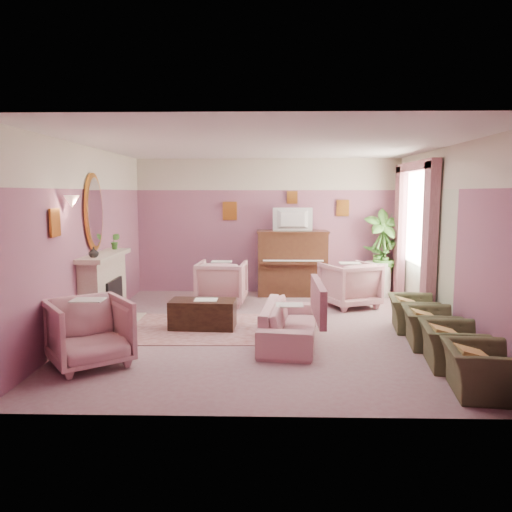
{
  "coord_description": "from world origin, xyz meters",
  "views": [
    {
      "loc": [
        0.0,
        -7.47,
        2.1
      ],
      "look_at": [
        -0.19,
        0.4,
        1.1
      ],
      "focal_mm": 35.0,
      "sensor_mm": 36.0,
      "label": 1
    }
  ],
  "objects_px": {
    "coffee_table": "(203,314)",
    "television": "(293,217)",
    "piano": "(292,264)",
    "sofa": "(289,316)",
    "olive_chair_b": "(452,339)",
    "floral_armchair_front": "(89,329)",
    "olive_chair_d": "(413,308)",
    "floral_armchair_left": "(222,280)",
    "olive_chair_a": "(480,362)",
    "olive_chair_c": "(430,322)",
    "side_table": "(378,279)",
    "floral_armchair_right": "(350,282)"
  },
  "relations": [
    {
      "from": "olive_chair_a",
      "to": "television",
      "type": "bearing_deg",
      "value": 108.84
    },
    {
      "from": "coffee_table",
      "to": "side_table",
      "type": "bearing_deg",
      "value": 38.1
    },
    {
      "from": "olive_chair_a",
      "to": "olive_chair_d",
      "type": "distance_m",
      "value": 2.46
    },
    {
      "from": "olive_chair_b",
      "to": "floral_armchair_right",
      "type": "bearing_deg",
      "value": 102.47
    },
    {
      "from": "sofa",
      "to": "olive_chair_a",
      "type": "height_order",
      "value": "sofa"
    },
    {
      "from": "sofa",
      "to": "olive_chair_d",
      "type": "xyz_separation_m",
      "value": [
        1.91,
        0.65,
        -0.03
      ]
    },
    {
      "from": "olive_chair_c",
      "to": "olive_chair_d",
      "type": "height_order",
      "value": "same"
    },
    {
      "from": "floral_armchair_right",
      "to": "olive_chair_c",
      "type": "distance_m",
      "value": 2.5
    },
    {
      "from": "olive_chair_b",
      "to": "television",
      "type": "bearing_deg",
      "value": 112.18
    },
    {
      "from": "television",
      "to": "sofa",
      "type": "distance_m",
      "value": 3.45
    },
    {
      "from": "olive_chair_b",
      "to": "olive_chair_c",
      "type": "relative_size",
      "value": 1.0
    },
    {
      "from": "sofa",
      "to": "floral_armchair_right",
      "type": "distance_m",
      "value": 2.52
    },
    {
      "from": "coffee_table",
      "to": "television",
      "type": "bearing_deg",
      "value": 59.67
    },
    {
      "from": "television",
      "to": "olive_chair_c",
      "type": "bearing_deg",
      "value": -63.16
    },
    {
      "from": "television",
      "to": "floral_armchair_right",
      "type": "bearing_deg",
      "value": -44.91
    },
    {
      "from": "piano",
      "to": "olive_chair_c",
      "type": "bearing_deg",
      "value": -63.49
    },
    {
      "from": "floral_armchair_front",
      "to": "piano",
      "type": "bearing_deg",
      "value": 58.29
    },
    {
      "from": "coffee_table",
      "to": "floral_armchair_front",
      "type": "relative_size",
      "value": 1.09
    },
    {
      "from": "sofa",
      "to": "floral_armchair_front",
      "type": "height_order",
      "value": "floral_armchair_front"
    },
    {
      "from": "piano",
      "to": "sofa",
      "type": "bearing_deg",
      "value": -93.37
    },
    {
      "from": "floral_armchair_right",
      "to": "side_table",
      "type": "bearing_deg",
      "value": 53.22
    },
    {
      "from": "floral_armchair_right",
      "to": "floral_armchair_left",
      "type": "bearing_deg",
      "value": 176.78
    },
    {
      "from": "piano",
      "to": "floral_armchair_left",
      "type": "relative_size",
      "value": 1.53
    },
    {
      "from": "coffee_table",
      "to": "floral_armchair_left",
      "type": "distance_m",
      "value": 1.72
    },
    {
      "from": "floral_armchair_front",
      "to": "olive_chair_a",
      "type": "distance_m",
      "value": 4.45
    },
    {
      "from": "sofa",
      "to": "olive_chair_b",
      "type": "xyz_separation_m",
      "value": [
        1.91,
        -0.99,
        -0.03
      ]
    },
    {
      "from": "coffee_table",
      "to": "olive_chair_a",
      "type": "xyz_separation_m",
      "value": [
        3.22,
        -2.46,
        0.12
      ]
    },
    {
      "from": "olive_chair_c",
      "to": "piano",
      "type": "bearing_deg",
      "value": 116.51
    },
    {
      "from": "television",
      "to": "side_table",
      "type": "height_order",
      "value": "television"
    },
    {
      "from": "piano",
      "to": "coffee_table",
      "type": "bearing_deg",
      "value": -119.85
    },
    {
      "from": "piano",
      "to": "television",
      "type": "relative_size",
      "value": 1.75
    },
    {
      "from": "sofa",
      "to": "olive_chair_c",
      "type": "bearing_deg",
      "value": -5.16
    },
    {
      "from": "television",
      "to": "floral_armchair_right",
      "type": "height_order",
      "value": "television"
    },
    {
      "from": "floral_armchair_right",
      "to": "coffee_table",
      "type": "bearing_deg",
      "value": -148.03
    },
    {
      "from": "floral_armchair_front",
      "to": "side_table",
      "type": "xyz_separation_m",
      "value": [
        4.4,
        4.23,
        -0.11
      ]
    },
    {
      "from": "sofa",
      "to": "floral_armchair_front",
      "type": "xyz_separation_m",
      "value": [
        -2.47,
        -1.04,
        0.08
      ]
    },
    {
      "from": "floral_armchair_front",
      "to": "olive_chair_b",
      "type": "xyz_separation_m",
      "value": [
        4.39,
        0.05,
        -0.11
      ]
    },
    {
      "from": "piano",
      "to": "television",
      "type": "bearing_deg",
      "value": -90.0
    },
    {
      "from": "piano",
      "to": "coffee_table",
      "type": "height_order",
      "value": "piano"
    },
    {
      "from": "television",
      "to": "floral_armchair_right",
      "type": "xyz_separation_m",
      "value": [
        1.01,
        -1.01,
        -1.14
      ]
    },
    {
      "from": "olive_chair_a",
      "to": "olive_chair_b",
      "type": "height_order",
      "value": "same"
    },
    {
      "from": "piano",
      "to": "olive_chair_d",
      "type": "xyz_separation_m",
      "value": [
        1.72,
        -2.63,
        -0.3
      ]
    },
    {
      "from": "olive_chair_b",
      "to": "floral_armchair_front",
      "type": "bearing_deg",
      "value": -179.33
    },
    {
      "from": "television",
      "to": "olive_chair_d",
      "type": "distance_m",
      "value": 3.34
    },
    {
      "from": "floral_armchair_front",
      "to": "olive_chair_d",
      "type": "height_order",
      "value": "floral_armchair_front"
    },
    {
      "from": "coffee_table",
      "to": "floral_armchair_left",
      "type": "relative_size",
      "value": 1.09
    },
    {
      "from": "piano",
      "to": "olive_chair_b",
      "type": "distance_m",
      "value": 4.61
    },
    {
      "from": "television",
      "to": "coffee_table",
      "type": "relative_size",
      "value": 0.8
    },
    {
      "from": "olive_chair_d",
      "to": "side_table",
      "type": "relative_size",
      "value": 1.14
    },
    {
      "from": "olive_chair_c",
      "to": "television",
      "type": "bearing_deg",
      "value": 116.84
    }
  ]
}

